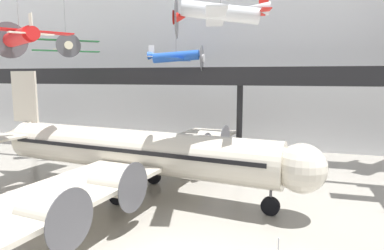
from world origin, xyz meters
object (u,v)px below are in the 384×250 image
at_px(airliner_silver_main, 132,151).
at_px(suspended_plane_red_highwing, 19,36).
at_px(suspended_plane_blue_trainer, 176,57).
at_px(suspended_plane_green_biplane, 66,47).
at_px(suspended_plane_silver_racer, 220,13).

relative_size(airliner_silver_main, suspended_plane_red_highwing, 4.54).
height_order(suspended_plane_blue_trainer, suspended_plane_green_biplane, suspended_plane_green_biplane).
height_order(suspended_plane_silver_racer, suspended_plane_red_highwing, suspended_plane_silver_racer).
relative_size(airliner_silver_main, suspended_plane_blue_trainer, 4.11).
height_order(suspended_plane_silver_racer, suspended_plane_green_biplane, suspended_plane_silver_racer).
height_order(suspended_plane_red_highwing, suspended_plane_blue_trainer, suspended_plane_red_highwing).
bearing_deg(suspended_plane_green_biplane, suspended_plane_silver_racer, 20.36).
xyz_separation_m(suspended_plane_red_highwing, suspended_plane_green_biplane, (-5.29, 12.38, 0.29)).
relative_size(suspended_plane_red_highwing, suspended_plane_blue_trainer, 0.91).
distance_m(airliner_silver_main, suspended_plane_red_highwing, 12.08).
bearing_deg(suspended_plane_blue_trainer, airliner_silver_main, -94.26).
bearing_deg(airliner_silver_main, suspended_plane_blue_trainer, 100.06).
xyz_separation_m(suspended_plane_red_highwing, suspended_plane_blue_trainer, (6.64, 15.97, -0.79)).
distance_m(suspended_plane_silver_racer, suspended_plane_red_highwing, 15.06).
distance_m(suspended_plane_red_highwing, suspended_plane_blue_trainer, 17.31).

